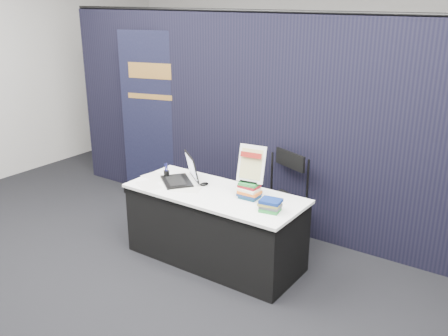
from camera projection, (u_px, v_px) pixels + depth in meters
floor at (181, 283)px, 4.72m from camera, size 8.00×8.00×0.00m
wall_back at (353, 55)px, 7.24m from camera, size 8.00×0.02×3.50m
drape_partition at (269, 126)px, 5.56m from camera, size 6.00×0.08×2.40m
display_table at (215, 226)px, 5.02m from camera, size 1.80×0.75×0.75m
laptop at (180, 175)px, 5.17m from camera, size 0.47×0.51×0.29m
mouse at (204, 184)px, 5.06m from camera, size 0.09×0.11×0.03m
brochure_left at (156, 177)px, 5.31m from camera, size 0.31×0.24×0.00m
brochure_mid at (149, 185)px, 5.07m from camera, size 0.33×0.30×0.00m
brochure_right at (186, 188)px, 4.99m from camera, size 0.35×0.30×0.00m
pen_cup at (167, 174)px, 5.27m from camera, size 0.07×0.07×0.08m
book_stack_tall at (249, 190)px, 4.73m from camera, size 0.20×0.16×0.16m
book_stack_short at (270, 205)px, 4.46m from camera, size 0.22×0.18×0.11m
info_sign at (251, 164)px, 4.67m from camera, size 0.28×0.16×0.36m
pullup_banner at (153, 127)px, 6.46m from camera, size 0.91×0.35×2.17m
stacking_chair at (281, 196)px, 5.29m from camera, size 0.59×0.61×1.01m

